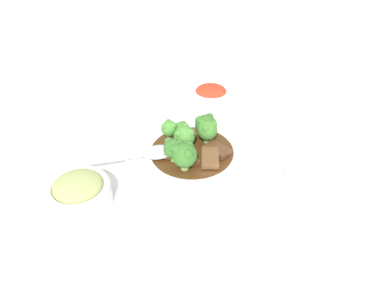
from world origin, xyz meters
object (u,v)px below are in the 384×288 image
(beef_strip_4, at_px, (217,150))
(broccoli_floret_0, at_px, (184,155))
(side_bowl_appetizer, at_px, (79,192))
(beef_strip_0, at_px, (188,155))
(beef_strip_1, at_px, (191,135))
(broccoli_floret_5, at_px, (174,148))
(beef_strip_2, at_px, (210,158))
(broccoli_floret_1, at_px, (169,128))
(side_bowl_kimchi, at_px, (211,96))
(sauce_dish, at_px, (303,179))
(broccoli_floret_2, at_px, (207,130))
(beef_strip_3, at_px, (170,148))
(broccoli_floret_4, at_px, (185,136))
(broccoli_floret_3, at_px, (206,125))
(broccoli_floret_6, at_px, (181,129))
(main_plate, at_px, (192,153))
(serving_spoon, at_px, (149,154))

(beef_strip_4, distance_m, broccoli_floret_0, 0.09)
(side_bowl_appetizer, bearing_deg, beef_strip_0, 91.14)
(beef_strip_1, bearing_deg, side_bowl_appetizer, -75.82)
(broccoli_floret_5, xyz_separation_m, side_bowl_appetizer, (0.01, -0.20, -0.02))
(beef_strip_2, bearing_deg, broccoli_floret_1, -157.44)
(beef_strip_1, bearing_deg, side_bowl_kimchi, 134.97)
(sauce_dish, bearing_deg, beef_strip_1, -147.94)
(broccoli_floret_2, xyz_separation_m, side_bowl_kimchi, (-0.16, 0.10, -0.03))
(side_bowl_appetizer, bearing_deg, side_bowl_kimchi, 116.10)
(beef_strip_0, height_order, beef_strip_3, beef_strip_3)
(broccoli_floret_4, bearing_deg, broccoli_floret_5, -52.31)
(beef_strip_2, height_order, side_bowl_kimchi, side_bowl_kimchi)
(beef_strip_1, distance_m, broccoli_floret_1, 0.05)
(broccoli_floret_3, xyz_separation_m, broccoli_floret_6, (-0.02, -0.05, -0.00))
(beef_strip_0, bearing_deg, broccoli_floret_2, 113.68)
(broccoli_floret_4, xyz_separation_m, broccoli_floret_6, (-0.03, 0.01, -0.00))
(beef_strip_1, height_order, broccoli_floret_3, broccoli_floret_3)
(side_bowl_kimchi, distance_m, side_bowl_appetizer, 0.43)
(broccoli_floret_3, xyz_separation_m, broccoli_floret_5, (0.05, -0.10, 0.00))
(beef_strip_3, distance_m, side_bowl_kimchi, 0.24)
(broccoli_floret_5, height_order, sauce_dish, broccoli_floret_5)
(broccoli_floret_3, bearing_deg, main_plate, -58.49)
(main_plate, height_order, sauce_dish, main_plate)
(broccoli_floret_6, height_order, side_bowl_appetizer, broccoli_floret_6)
(broccoli_floret_2, distance_m, serving_spoon, 0.13)
(broccoli_floret_2, xyz_separation_m, side_bowl_appetizer, (0.03, -0.29, -0.02))
(beef_strip_1, distance_m, broccoli_floret_4, 0.05)
(main_plate, height_order, broccoli_floret_5, broccoli_floret_5)
(beef_strip_3, height_order, broccoli_floret_0, broccoli_floret_0)
(main_plate, bearing_deg, side_bowl_appetizer, -84.67)
(broccoli_floret_6, bearing_deg, main_plate, 2.82)
(broccoli_floret_3, relative_size, broccoli_floret_4, 1.02)
(broccoli_floret_4, bearing_deg, main_plate, 26.71)
(broccoli_floret_5, bearing_deg, beef_strip_1, 129.92)
(beef_strip_1, relative_size, broccoli_floret_2, 0.96)
(broccoli_floret_0, bearing_deg, broccoli_floret_1, 171.62)
(broccoli_floret_6, distance_m, side_bowl_kimchi, 0.19)
(beef_strip_0, relative_size, broccoli_floret_2, 1.24)
(beef_strip_4, height_order, broccoli_floret_4, broccoli_floret_4)
(main_plate, relative_size, beef_strip_0, 4.31)
(beef_strip_4, relative_size, broccoli_floret_6, 1.49)
(broccoli_floret_4, bearing_deg, side_bowl_kimchi, 134.56)
(side_bowl_appetizer, bearing_deg, broccoli_floret_6, 106.19)
(broccoli_floret_1, distance_m, broccoli_floret_5, 0.07)
(beef_strip_4, distance_m, broccoli_floret_2, 0.05)
(beef_strip_2, bearing_deg, main_plate, -161.30)
(broccoli_floret_0, bearing_deg, serving_spoon, -145.78)
(broccoli_floret_1, bearing_deg, beef_strip_0, 5.41)
(broccoli_floret_0, xyz_separation_m, broccoli_floret_2, (-0.06, 0.08, -0.00))
(beef_strip_2, xyz_separation_m, broccoli_floret_0, (-0.00, -0.06, 0.03))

